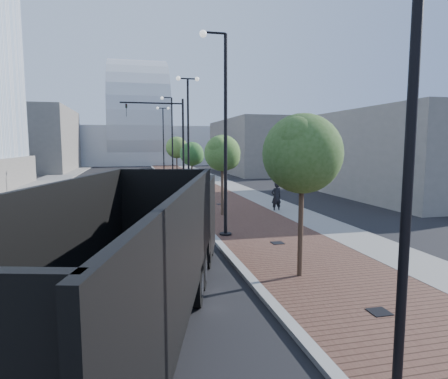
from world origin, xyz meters
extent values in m
plane|color=black|center=(0.00, 0.00, 0.00)|extent=(220.00, 220.00, 0.00)
cube|color=#4C2D23|center=(3.50, 40.00, 0.06)|extent=(7.00, 140.00, 0.12)
cube|color=slate|center=(6.20, 40.00, 0.07)|extent=(2.40, 140.00, 0.13)
cube|color=gray|center=(0.00, 40.00, 0.07)|extent=(0.30, 140.00, 0.14)
cube|color=slate|center=(-13.00, 40.00, 0.06)|extent=(4.00, 140.00, 0.12)
cube|color=black|center=(-2.01, 6.64, 1.76)|extent=(3.21, 3.28, 2.70)
cube|color=black|center=(-1.61, 8.09, 0.88)|extent=(2.54, 1.16, 1.35)
cube|color=black|center=(-2.40, 5.20, 1.09)|extent=(2.72, 1.48, 0.52)
cube|color=black|center=(-3.85, -0.11, 1.09)|extent=(4.91, 9.86, 0.36)
cube|color=black|center=(-3.85, -0.11, 1.50)|extent=(5.01, 9.89, 0.12)
cube|color=black|center=(-5.10, 0.23, 2.54)|extent=(2.63, 9.24, 2.07)
cube|color=black|center=(-2.60, -0.45, 2.54)|extent=(2.63, 9.24, 2.07)
cube|color=black|center=(-2.65, 4.27, 2.54)|extent=(2.53, 0.80, 2.07)
cylinder|color=black|center=(-3.22, 6.35, 0.57)|extent=(0.60, 1.18, 1.14)
cylinder|color=silver|center=(-3.22, 6.35, 0.57)|extent=(0.50, 0.69, 0.62)
cylinder|color=black|center=(-1.11, 5.78, 0.57)|extent=(0.60, 1.18, 1.14)
cylinder|color=silver|center=(-1.11, 5.78, 0.57)|extent=(0.50, 0.69, 0.62)
cylinder|color=black|center=(-2.79, 7.90, 0.57)|extent=(0.60, 1.18, 1.14)
cylinder|color=silver|center=(-2.79, 7.90, 0.57)|extent=(0.50, 0.69, 0.62)
cylinder|color=black|center=(-0.69, 7.32, 0.57)|extent=(0.60, 1.18, 1.14)
cylinder|color=silver|center=(-0.69, 7.32, 0.57)|extent=(0.50, 0.69, 0.62)
cylinder|color=black|center=(-4.06, 3.27, 0.57)|extent=(0.60, 1.18, 1.14)
cylinder|color=silver|center=(-4.06, 3.27, 0.57)|extent=(0.50, 0.69, 0.62)
cylinder|color=black|center=(-1.96, 2.69, 0.57)|extent=(0.60, 1.18, 1.14)
cylinder|color=silver|center=(-1.96, 2.69, 0.57)|extent=(0.50, 0.69, 0.62)
cylinder|color=black|center=(-3.74, 4.42, 0.57)|extent=(0.60, 1.18, 1.14)
cylinder|color=silver|center=(-3.74, 4.42, 0.57)|extent=(0.50, 0.69, 0.62)
cylinder|color=black|center=(-1.64, 3.85, 0.57)|extent=(0.60, 1.18, 1.14)
cylinder|color=silver|center=(-1.64, 3.85, 0.57)|extent=(0.50, 0.69, 0.62)
imported|color=white|center=(-3.46, 18.05, 0.73)|extent=(2.42, 4.66, 1.46)
imported|color=black|center=(-6.22, 25.07, 0.68)|extent=(2.74, 5.11, 1.37)
imported|color=black|center=(-2.69, 39.06, 0.72)|extent=(3.68, 5.33, 1.43)
imported|color=black|center=(5.29, 15.75, 0.97)|extent=(0.78, 0.59, 1.95)
cylinder|color=black|center=(0.60, -2.00, 4.62)|extent=(0.16, 0.16, 9.00)
cylinder|color=black|center=(0.60, 10.00, 0.10)|extent=(0.56, 0.56, 0.20)
cylinder|color=black|center=(0.60, 10.00, 4.62)|extent=(0.16, 0.16, 9.00)
cylinder|color=black|center=(0.10, 10.00, 9.12)|extent=(1.00, 0.10, 0.10)
sphere|color=silver|center=(-0.40, 10.00, 9.05)|extent=(0.32, 0.32, 0.32)
cylinder|color=black|center=(0.60, 22.00, 0.10)|extent=(0.56, 0.56, 0.20)
cylinder|color=black|center=(0.60, 22.00, 4.62)|extent=(0.16, 0.16, 9.00)
cylinder|color=black|center=(0.60, 22.00, 9.12)|extent=(1.40, 0.10, 0.10)
sphere|color=silver|center=(-0.10, 22.00, 9.12)|extent=(0.32, 0.32, 0.32)
sphere|color=silver|center=(1.30, 22.00, 9.12)|extent=(0.32, 0.32, 0.32)
cylinder|color=black|center=(0.60, 34.00, 0.10)|extent=(0.56, 0.56, 0.20)
cylinder|color=black|center=(0.60, 34.00, 4.62)|extent=(0.16, 0.16, 9.00)
cylinder|color=black|center=(0.10, 34.00, 9.12)|extent=(1.00, 0.10, 0.10)
sphere|color=silver|center=(-0.40, 34.00, 9.05)|extent=(0.32, 0.32, 0.32)
cylinder|color=black|center=(0.60, 46.00, 0.10)|extent=(0.56, 0.56, 0.20)
cylinder|color=black|center=(0.60, 46.00, 4.62)|extent=(0.16, 0.16, 9.00)
cylinder|color=black|center=(0.60, 46.00, 9.12)|extent=(1.40, 0.10, 0.10)
sphere|color=silver|center=(-0.10, 46.00, 9.12)|extent=(0.32, 0.32, 0.32)
sphere|color=silver|center=(1.30, 46.00, 9.12)|extent=(0.32, 0.32, 0.32)
cylinder|color=black|center=(0.60, 25.00, 4.00)|extent=(0.18, 0.18, 8.00)
cylinder|color=black|center=(-1.90, 25.00, 7.60)|extent=(5.00, 0.12, 0.12)
imported|color=black|center=(-3.90, 25.00, 7.00)|extent=(0.16, 0.20, 1.00)
cylinder|color=#382619|center=(1.60, 4.00, 1.87)|extent=(0.16, 0.16, 3.75)
sphere|color=#2D4F1B|center=(1.60, 4.00, 4.01)|extent=(2.48, 2.48, 2.48)
sphere|color=#2D4F1B|center=(2.00, 4.30, 3.75)|extent=(1.73, 1.73, 1.73)
sphere|color=#2D4F1B|center=(1.30, 3.70, 4.39)|extent=(1.49, 1.49, 1.49)
cylinder|color=#382619|center=(1.60, 15.00, 1.77)|extent=(0.16, 0.16, 3.54)
sphere|color=#396322|center=(1.60, 15.00, 3.79)|extent=(2.13, 2.13, 2.13)
sphere|color=#396322|center=(2.00, 15.30, 3.54)|extent=(1.49, 1.49, 1.49)
sphere|color=#396322|center=(1.30, 14.70, 4.14)|extent=(1.28, 1.28, 1.28)
cylinder|color=#382619|center=(1.60, 27.00, 1.62)|extent=(0.16, 0.16, 3.23)
sphere|color=#22531C|center=(1.60, 27.00, 3.46)|extent=(2.13, 2.13, 2.13)
sphere|color=#22531C|center=(2.00, 27.30, 3.23)|extent=(1.49, 1.49, 1.49)
sphere|color=#22531C|center=(1.30, 26.70, 3.79)|extent=(1.28, 1.28, 1.28)
cylinder|color=#382619|center=(1.60, 39.00, 1.84)|extent=(0.16, 0.16, 3.68)
sphere|color=#3F6522|center=(1.60, 39.00, 3.94)|extent=(2.57, 2.57, 2.57)
sphere|color=#3F6522|center=(2.00, 39.30, 3.68)|extent=(1.80, 1.80, 1.80)
sphere|color=#3F6522|center=(1.30, 38.70, 4.31)|extent=(1.54, 1.54, 1.54)
cube|color=#B2B7BD|center=(-2.00, 85.00, 4.00)|extent=(50.00, 28.00, 8.00)
cube|color=#64605A|center=(-20.00, 60.00, 5.00)|extent=(14.00, 20.00, 10.00)
cube|color=#625E58|center=(16.00, 50.00, 4.00)|extent=(12.00, 22.00, 8.00)
cube|color=slate|center=(18.00, 20.00, 3.50)|extent=(10.00, 16.00, 7.00)
cube|color=black|center=(2.40, 1.00, 0.13)|extent=(0.50, 0.50, 0.02)
cube|color=black|center=(2.40, 8.00, 0.13)|extent=(0.50, 0.50, 0.02)
cube|color=black|center=(2.40, 19.00, 0.13)|extent=(0.50, 0.50, 0.02)
camera|label=1|loc=(-3.51, -7.09, 4.30)|focal=30.98mm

